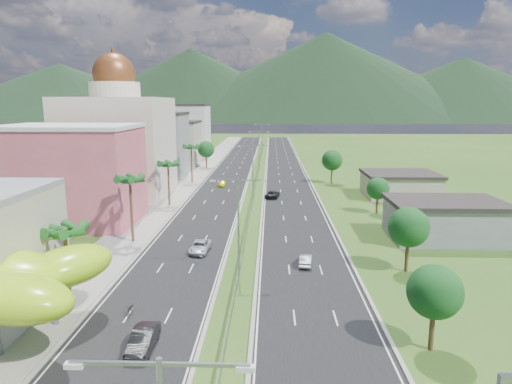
# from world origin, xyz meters

# --- Properties ---
(ground) EXTENTS (500.00, 500.00, 0.00)m
(ground) POSITION_xyz_m (0.00, 0.00, 0.00)
(ground) COLOR #2D5119
(ground) RESTS_ON ground
(road_left) EXTENTS (11.00, 260.00, 0.04)m
(road_left) POSITION_xyz_m (-7.50, 90.00, 0.02)
(road_left) COLOR black
(road_left) RESTS_ON ground
(road_right) EXTENTS (11.00, 260.00, 0.04)m
(road_right) POSITION_xyz_m (7.50, 90.00, 0.02)
(road_right) COLOR black
(road_right) RESTS_ON ground
(sidewalk_left) EXTENTS (7.00, 260.00, 0.12)m
(sidewalk_left) POSITION_xyz_m (-17.00, 90.00, 0.06)
(sidewalk_left) COLOR gray
(sidewalk_left) RESTS_ON ground
(median_guardrail) EXTENTS (0.10, 216.06, 0.76)m
(median_guardrail) POSITION_xyz_m (0.00, 71.99, 0.62)
(median_guardrail) COLOR gray
(median_guardrail) RESTS_ON ground
(streetlight_median_b) EXTENTS (6.04, 0.25, 11.00)m
(streetlight_median_b) POSITION_xyz_m (0.00, 10.00, 6.75)
(streetlight_median_b) COLOR gray
(streetlight_median_b) RESTS_ON ground
(streetlight_median_c) EXTENTS (6.04, 0.25, 11.00)m
(streetlight_median_c) POSITION_xyz_m (0.00, 50.00, 6.75)
(streetlight_median_c) COLOR gray
(streetlight_median_c) RESTS_ON ground
(streetlight_median_d) EXTENTS (6.04, 0.25, 11.00)m
(streetlight_median_d) POSITION_xyz_m (0.00, 95.00, 6.75)
(streetlight_median_d) COLOR gray
(streetlight_median_d) RESTS_ON ground
(streetlight_median_e) EXTENTS (6.04, 0.25, 11.00)m
(streetlight_median_e) POSITION_xyz_m (0.00, 140.00, 6.75)
(streetlight_median_e) COLOR gray
(streetlight_median_e) RESTS_ON ground
(pink_shophouse) EXTENTS (20.00, 15.00, 15.00)m
(pink_shophouse) POSITION_xyz_m (-28.00, 32.00, 7.50)
(pink_shophouse) COLOR #C75263
(pink_shophouse) RESTS_ON ground
(domed_building) EXTENTS (20.00, 20.00, 28.70)m
(domed_building) POSITION_xyz_m (-28.00, 55.00, 11.35)
(domed_building) COLOR beige
(domed_building) RESTS_ON ground
(midrise_grey) EXTENTS (16.00, 15.00, 16.00)m
(midrise_grey) POSITION_xyz_m (-27.00, 80.00, 8.00)
(midrise_grey) COLOR slate
(midrise_grey) RESTS_ON ground
(midrise_beige) EXTENTS (16.00, 15.00, 13.00)m
(midrise_beige) POSITION_xyz_m (-27.00, 102.00, 6.50)
(midrise_beige) COLOR #AFA690
(midrise_beige) RESTS_ON ground
(midrise_white) EXTENTS (16.00, 15.00, 18.00)m
(midrise_white) POSITION_xyz_m (-27.00, 125.00, 9.00)
(midrise_white) COLOR silver
(midrise_white) RESTS_ON ground
(shed_near) EXTENTS (15.00, 10.00, 5.00)m
(shed_near) POSITION_xyz_m (28.00, 25.00, 2.50)
(shed_near) COLOR slate
(shed_near) RESTS_ON ground
(shed_far) EXTENTS (14.00, 12.00, 4.40)m
(shed_far) POSITION_xyz_m (30.00, 55.00, 2.20)
(shed_far) COLOR #AFA690
(shed_far) RESTS_ON ground
(palm_tree_b) EXTENTS (3.60, 3.60, 8.10)m
(palm_tree_b) POSITION_xyz_m (-15.50, 2.00, 7.06)
(palm_tree_b) COLOR #47301C
(palm_tree_b) RESTS_ON ground
(palm_tree_c) EXTENTS (3.60, 3.60, 9.60)m
(palm_tree_c) POSITION_xyz_m (-15.50, 22.00, 8.50)
(palm_tree_c) COLOR #47301C
(palm_tree_c) RESTS_ON ground
(palm_tree_d) EXTENTS (3.60, 3.60, 8.60)m
(palm_tree_d) POSITION_xyz_m (-15.50, 45.00, 7.54)
(palm_tree_d) COLOR #47301C
(palm_tree_d) RESTS_ON ground
(palm_tree_e) EXTENTS (3.60, 3.60, 9.40)m
(palm_tree_e) POSITION_xyz_m (-15.50, 70.00, 8.31)
(palm_tree_e) COLOR #47301C
(palm_tree_e) RESTS_ON ground
(leafy_tree_lfar) EXTENTS (4.90, 4.90, 8.05)m
(leafy_tree_lfar) POSITION_xyz_m (-15.50, 95.00, 5.58)
(leafy_tree_lfar) COLOR #47301C
(leafy_tree_lfar) RESTS_ON ground
(leafy_tree_ra) EXTENTS (4.20, 4.20, 6.90)m
(leafy_tree_ra) POSITION_xyz_m (16.00, -5.00, 4.78)
(leafy_tree_ra) COLOR #47301C
(leafy_tree_ra) RESTS_ON ground
(leafy_tree_rb) EXTENTS (4.55, 4.55, 7.47)m
(leafy_tree_rb) POSITION_xyz_m (19.00, 12.00, 5.18)
(leafy_tree_rb) COLOR #47301C
(leafy_tree_rb) RESTS_ON ground
(leafy_tree_rc) EXTENTS (3.85, 3.85, 6.33)m
(leafy_tree_rc) POSITION_xyz_m (22.00, 40.00, 4.37)
(leafy_tree_rc) COLOR #47301C
(leafy_tree_rc) RESTS_ON ground
(leafy_tree_rd) EXTENTS (4.90, 4.90, 8.05)m
(leafy_tree_rd) POSITION_xyz_m (18.00, 70.00, 5.58)
(leafy_tree_rd) COLOR #47301C
(leafy_tree_rd) RESTS_ON ground
(mountain_ridge) EXTENTS (860.00, 140.00, 90.00)m
(mountain_ridge) POSITION_xyz_m (60.00, 450.00, 0.00)
(mountain_ridge) COLOR black
(mountain_ridge) RESTS_ON ground
(car_dark_left) EXTENTS (1.68, 4.82, 1.59)m
(car_dark_left) POSITION_xyz_m (-6.37, -5.70, 0.83)
(car_dark_left) COLOR black
(car_dark_left) RESTS_ON road_left
(car_silver_mid_left) EXTENTS (2.51, 5.10, 1.39)m
(car_silver_mid_left) POSITION_xyz_m (-5.56, 17.97, 0.74)
(car_silver_mid_left) COLOR #B9BCC2
(car_silver_mid_left) RESTS_ON road_left
(car_yellow_far_left) EXTENTS (1.98, 4.36, 1.24)m
(car_yellow_far_left) POSITION_xyz_m (-7.65, 65.25, 0.66)
(car_yellow_far_left) COLOR gold
(car_yellow_far_left) RESTS_ON road_left
(car_silver_right) EXTENTS (1.82, 4.06, 1.30)m
(car_silver_right) POSITION_xyz_m (7.66, 13.49, 0.69)
(car_silver_right) COLOR #A0A2A7
(car_silver_right) RESTS_ON road_right
(car_dark_far_right) EXTENTS (3.18, 5.49, 1.44)m
(car_dark_far_right) POSITION_xyz_m (3.86, 52.67, 0.76)
(car_dark_far_right) COLOR black
(car_dark_far_right) RESTS_ON road_right
(motorcycle) EXTENTS (0.71, 2.05, 1.29)m
(motorcycle) POSITION_xyz_m (-9.15, 0.07, 0.69)
(motorcycle) COLOR black
(motorcycle) RESTS_ON road_left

